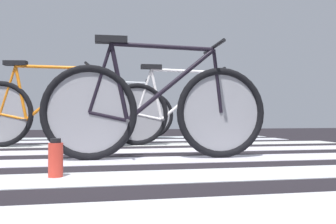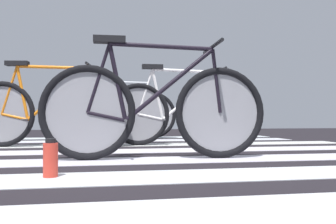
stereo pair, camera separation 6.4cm
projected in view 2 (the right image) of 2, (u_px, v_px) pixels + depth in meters
name	position (u px, v px, depth m)	size (l,w,h in m)	color
ground	(127.00, 160.00, 2.80)	(18.00, 14.00, 0.02)	black
crosswalk_markings	(128.00, 161.00, 2.65)	(5.46, 6.52, 0.00)	#BEBCC0
bicycle_1_of_4	(155.00, 109.00, 2.74)	(1.74, 0.52, 0.93)	black
bicycle_2_of_4	(49.00, 112.00, 3.88)	(1.72, 0.53, 0.93)	black
bicycle_3_of_4	(182.00, 112.00, 4.17)	(1.74, 0.52, 0.93)	black
bicycle_4_of_4	(120.00, 113.00, 5.53)	(1.73, 0.52, 0.93)	black
water_bottle	(51.00, 159.00, 1.91)	(0.08, 0.08, 0.21)	red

